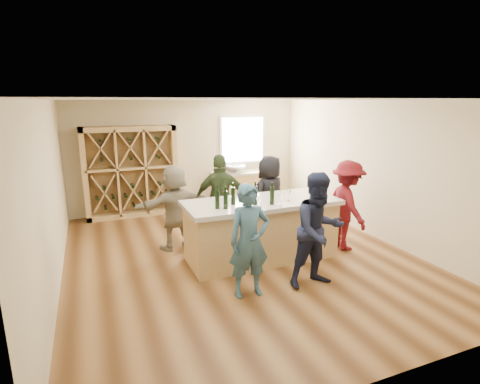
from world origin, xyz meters
name	(u,v)px	position (x,y,z in m)	size (l,w,h in m)	color
floor	(239,258)	(0.00, 0.00, -0.05)	(6.00, 7.00, 0.10)	brown
ceiling	(239,96)	(0.00, 0.00, 2.85)	(6.00, 7.00, 0.10)	white
wall_back	(188,155)	(0.00, 3.55, 1.40)	(6.00, 0.10, 2.80)	beige
wall_front	(385,257)	(0.00, -3.55, 1.40)	(6.00, 0.10, 2.80)	beige
wall_left	(46,198)	(-3.05, 0.00, 1.40)	(0.10, 7.00, 2.80)	beige
wall_right	(376,170)	(3.05, 0.00, 1.40)	(0.10, 7.00, 2.80)	beige
window_frame	(242,140)	(1.50, 3.47, 1.75)	(1.30, 0.06, 1.30)	white
window_pane	(243,140)	(1.50, 3.44, 1.75)	(1.18, 0.01, 1.18)	white
wine_rack	(131,172)	(-1.50, 3.27, 1.10)	(2.20, 0.45, 2.20)	tan
back_counter_base	(243,189)	(1.40, 3.20, 0.43)	(1.60, 0.58, 0.86)	tan
back_counter_top	(243,173)	(1.40, 3.20, 0.89)	(1.70, 0.62, 0.06)	#C0B39D
sink	(236,169)	(1.20, 3.20, 1.01)	(0.54, 0.54, 0.19)	silver
faucet	(233,166)	(1.20, 3.38, 1.07)	(0.02, 0.02, 0.30)	silver
tasting_counter_base	(261,232)	(0.32, -0.25, 0.50)	(2.60, 1.00, 1.00)	tan
tasting_counter_top	(262,203)	(0.32, -0.25, 1.04)	(2.72, 1.12, 0.08)	#C0B39D
wine_bottle_a	(217,200)	(-0.56, -0.45, 1.23)	(0.07, 0.07, 0.30)	black
wine_bottle_b	(226,200)	(-0.44, -0.50, 1.23)	(0.07, 0.07, 0.29)	black
wine_bottle_c	(233,196)	(-0.23, -0.31, 1.23)	(0.07, 0.07, 0.30)	black
wine_bottle_d	(245,197)	(-0.10, -0.52, 1.24)	(0.08, 0.08, 0.33)	black
wine_bottle_e	(255,195)	(0.11, -0.45, 1.24)	(0.08, 0.08, 0.32)	black
wine_glass_a	(258,203)	(0.06, -0.66, 1.17)	(0.07, 0.07, 0.18)	white
wine_glass_b	(281,201)	(0.47, -0.70, 1.17)	(0.07, 0.07, 0.19)	white
wine_glass_c	(310,198)	(1.02, -0.71, 1.17)	(0.07, 0.07, 0.19)	white
wine_glass_d	(289,196)	(0.76, -0.45, 1.17)	(0.07, 0.07, 0.18)	white
wine_glass_e	(317,194)	(1.28, -0.54, 1.17)	(0.07, 0.07, 0.17)	white
tasting_menu_a	(255,209)	(0.00, -0.69, 1.08)	(0.24, 0.33, 0.00)	white
tasting_menu_b	(284,205)	(0.55, -0.66, 1.08)	(0.20, 0.28, 0.00)	white
tasting_menu_c	(313,201)	(1.15, -0.60, 1.08)	(0.22, 0.31, 0.00)	white
person_near_left	(249,241)	(-0.40, -1.38, 0.83)	(0.61, 0.44, 1.67)	#335972
person_near_right	(319,230)	(0.69, -1.50, 0.89)	(0.86, 0.47, 1.77)	#191E38
person_server	(347,205)	(2.03, -0.43, 0.86)	(1.11, 0.51, 1.71)	#590F14
person_far_mid	(221,199)	(-0.08, 0.74, 0.89)	(1.05, 0.54, 1.78)	#263319
person_far_right	(269,197)	(0.98, 0.74, 0.85)	(0.83, 0.54, 1.70)	black
person_far_left	(175,207)	(-0.99, 0.81, 0.82)	(1.52, 0.54, 1.63)	gray
wine_bottle_f	(272,196)	(0.37, -0.55, 1.23)	(0.07, 0.07, 0.30)	black
wine_glass_f	(254,193)	(0.27, -0.05, 1.17)	(0.07, 0.07, 0.18)	white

